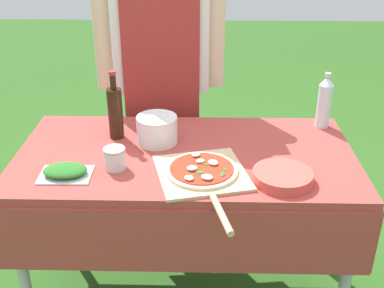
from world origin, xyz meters
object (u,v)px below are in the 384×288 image
(water_bottle, at_px, (324,102))
(person_cook, at_px, (161,58))
(sauce_jar, at_px, (115,160))
(mixing_tub, at_px, (157,130))
(herb_container, at_px, (65,171))
(pizza_on_peel, at_px, (202,173))
(plate_stack, at_px, (283,176))
(oil_bottle, at_px, (115,112))
(prep_table, at_px, (186,172))

(water_bottle, bearing_deg, person_cook, 159.25)
(person_cook, xyz_separation_m, sauce_jar, (-0.13, -0.71, -0.20))
(sauce_jar, bearing_deg, mixing_tub, 58.11)
(person_cook, distance_m, water_bottle, 0.83)
(water_bottle, relative_size, herb_container, 1.29)
(pizza_on_peel, height_order, plate_stack, pizza_on_peel)
(oil_bottle, relative_size, sauce_jar, 3.50)
(prep_table, xyz_separation_m, water_bottle, (0.62, 0.28, 0.21))
(pizza_on_peel, distance_m, mixing_tub, 0.35)
(mixing_tub, xyz_separation_m, plate_stack, (0.50, -0.31, -0.04))
(herb_container, distance_m, sauce_jar, 0.19)
(person_cook, bearing_deg, sauce_jar, 73.83)
(pizza_on_peel, relative_size, plate_stack, 2.50)
(sauce_jar, bearing_deg, person_cook, 79.82)
(oil_bottle, height_order, water_bottle, oil_bottle)
(herb_container, xyz_separation_m, plate_stack, (0.82, -0.02, 0.00))
(person_cook, bearing_deg, oil_bottle, 62.83)
(prep_table, bearing_deg, plate_stack, -30.58)
(prep_table, relative_size, person_cook, 0.83)
(person_cook, xyz_separation_m, plate_stack, (0.52, -0.79, -0.22))
(water_bottle, distance_m, herb_container, 1.18)
(mixing_tub, height_order, plate_stack, mixing_tub)
(prep_table, xyz_separation_m, mixing_tub, (-0.13, 0.09, 0.15))
(pizza_on_peel, bearing_deg, person_cook, 91.77)
(prep_table, distance_m, sauce_jar, 0.33)
(water_bottle, distance_m, mixing_tub, 0.77)
(person_cook, bearing_deg, prep_table, 98.22)
(mixing_tub, bearing_deg, plate_stack, -32.32)
(herb_container, bearing_deg, oil_bottle, 67.25)
(prep_table, bearing_deg, water_bottle, 23.90)
(pizza_on_peel, bearing_deg, water_bottle, 26.09)
(mixing_tub, bearing_deg, person_cook, 92.20)
(pizza_on_peel, bearing_deg, sauce_jar, 157.27)
(water_bottle, xyz_separation_m, herb_container, (-1.08, -0.48, -0.10))
(person_cook, bearing_deg, water_bottle, 153.26)
(pizza_on_peel, distance_m, plate_stack, 0.30)
(plate_stack, bearing_deg, prep_table, 149.42)
(plate_stack, bearing_deg, sauce_jar, 172.76)
(pizza_on_peel, distance_m, oil_bottle, 0.52)
(sauce_jar, bearing_deg, herb_container, -161.24)
(pizza_on_peel, height_order, mixing_tub, mixing_tub)
(oil_bottle, bearing_deg, pizza_on_peel, -40.94)
(herb_container, bearing_deg, plate_stack, -1.39)
(person_cook, height_order, oil_bottle, person_cook)
(oil_bottle, relative_size, plate_stack, 1.31)
(herb_container, relative_size, mixing_tub, 1.14)
(sauce_jar, bearing_deg, water_bottle, 24.86)
(person_cook, distance_m, herb_container, 0.85)
(person_cook, bearing_deg, mixing_tub, 86.21)
(prep_table, relative_size, herb_container, 7.11)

